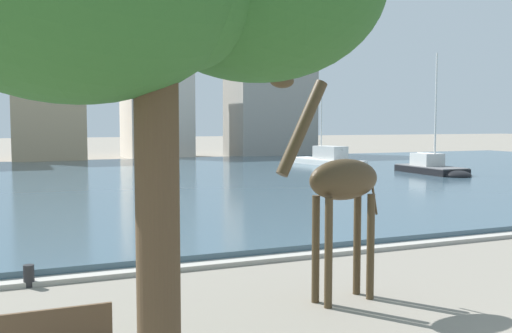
{
  "coord_description": "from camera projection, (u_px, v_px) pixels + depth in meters",
  "views": [
    {
      "loc": [
        -9.03,
        -4.5,
        3.68
      ],
      "look_at": [
        -1.41,
        13.67,
        2.2
      ],
      "focal_mm": 40.61,
      "sensor_mm": 36.0,
      "label": 1
    }
  ],
  "objects": [
    {
      "name": "townhouse_narrow_midrow",
      "position": [
        156.0,
        98.0,
        61.58
      ],
      "size": [
        6.67,
        7.32,
        12.72
      ],
      "color": "beige",
      "rests_on": "ground"
    },
    {
      "name": "sailboat_black",
      "position": [
        434.0,
        170.0,
        38.92
      ],
      "size": [
        2.41,
        6.31,
        8.34
      ],
      "color": "black",
      "rests_on": "ground"
    },
    {
      "name": "townhouse_tall_gabled",
      "position": [
        47.0,
        108.0,
        54.05
      ],
      "size": [
        6.52,
        6.54,
        10.19
      ],
      "color": "tan",
      "rests_on": "ground"
    },
    {
      "name": "mooring_bollard",
      "position": [
        29.0,
        276.0,
        13.01
      ],
      "size": [
        0.24,
        0.24,
        0.5
      ],
      "primitive_type": "cylinder",
      "color": "#232326",
      "rests_on": "ground"
    },
    {
      "name": "giraffe_statue",
      "position": [
        339.0,
        184.0,
        11.76
      ],
      "size": [
        2.73,
        0.89,
        4.78
      ],
      "color": "#42331E",
      "rests_on": "ground"
    },
    {
      "name": "sailboat_white",
      "position": [
        322.0,
        161.0,
        47.91
      ],
      "size": [
        3.56,
        9.15,
        5.77
      ],
      "color": "white",
      "rests_on": "ground"
    },
    {
      "name": "quay_edge_coping",
      "position": [
        359.0,
        250.0,
        16.56
      ],
      "size": [
        91.97,
        0.5,
        0.12
      ],
      "primitive_type": "cube",
      "color": "#ADA89E",
      "rests_on": "ground"
    },
    {
      "name": "townhouse_wide_warehouse",
      "position": [
        270.0,
        96.0,
        62.85
      ],
      "size": [
        8.83,
        6.26,
        13.13
      ],
      "color": "gray",
      "rests_on": "ground"
    },
    {
      "name": "harbor_water",
      "position": [
        173.0,
        180.0,
        35.82
      ],
      "size": [
        91.97,
        41.41,
        0.28
      ],
      "primitive_type": "cube",
      "color": "#3D5666",
      "rests_on": "ground"
    }
  ]
}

